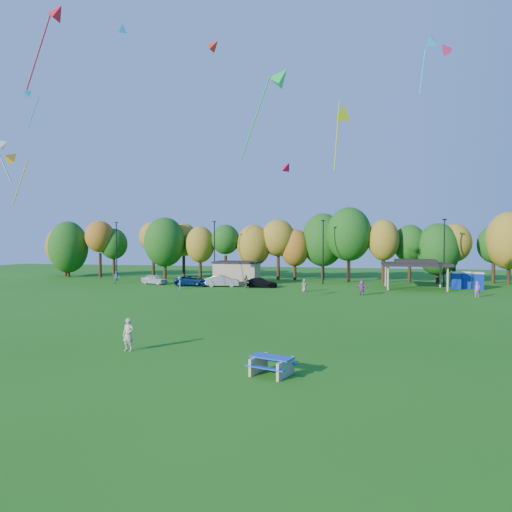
% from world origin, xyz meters
% --- Properties ---
extents(ground, '(160.00, 160.00, 0.00)m').
position_xyz_m(ground, '(0.00, 0.00, 0.00)').
color(ground, '#19600F').
rests_on(ground, ground).
extents(tree_line, '(93.57, 10.55, 11.15)m').
position_xyz_m(tree_line, '(-1.03, 45.51, 5.91)').
color(tree_line, black).
rests_on(tree_line, ground).
extents(lamp_posts, '(64.50, 0.25, 9.09)m').
position_xyz_m(lamp_posts, '(2.00, 40.00, 4.90)').
color(lamp_posts, black).
rests_on(lamp_posts, ground).
extents(utility_building, '(6.30, 4.30, 3.25)m').
position_xyz_m(utility_building, '(-10.00, 38.00, 1.64)').
color(utility_building, tan).
rests_on(utility_building, ground).
extents(pavilion, '(8.20, 6.20, 3.77)m').
position_xyz_m(pavilion, '(14.00, 37.00, 3.23)').
color(pavilion, tan).
rests_on(pavilion, ground).
extents(porta_potties, '(3.75, 2.12, 2.18)m').
position_xyz_m(porta_potties, '(20.42, 38.17, 1.10)').
color(porta_potties, '#0B2A96').
rests_on(porta_potties, ground).
extents(picnic_table, '(2.40, 2.18, 0.86)m').
position_xyz_m(picnic_table, '(2.90, -3.99, 0.50)').
color(picnic_table, tan).
rests_on(picnic_table, ground).
extents(kite_flyer, '(0.71, 0.50, 1.86)m').
position_xyz_m(kite_flyer, '(-5.84, -1.27, 0.93)').
color(kite_flyer, beige).
rests_on(kite_flyer, ground).
extents(car_a, '(4.30, 2.74, 1.36)m').
position_xyz_m(car_a, '(-21.38, 35.14, 0.68)').
color(car_a, silver).
rests_on(car_a, ground).
extents(car_b, '(4.79, 2.31, 1.52)m').
position_xyz_m(car_b, '(-10.96, 34.06, 0.76)').
color(car_b, '#98989D').
rests_on(car_b, ground).
extents(car_c, '(5.46, 2.92, 1.46)m').
position_xyz_m(car_c, '(-15.07, 34.15, 0.73)').
color(car_c, '#0D2650').
rests_on(car_c, ground).
extents(car_d, '(4.49, 2.08, 1.27)m').
position_xyz_m(car_d, '(-5.72, 34.25, 0.64)').
color(car_d, black).
rests_on(car_d, ground).
extents(far_person_0, '(1.01, 1.01, 1.73)m').
position_xyz_m(far_person_0, '(-7.38, 32.73, 0.86)').
color(far_person_0, '#5E6E43').
rests_on(far_person_0, ground).
extents(far_person_1, '(0.90, 0.77, 1.56)m').
position_xyz_m(far_person_1, '(0.49, 30.28, 0.78)').
color(far_person_1, '#87875C').
rests_on(far_person_1, ground).
extents(far_person_2, '(1.68, 1.05, 1.73)m').
position_xyz_m(far_person_2, '(7.24, 28.28, 0.87)').
color(far_person_2, '#983F94').
rests_on(far_person_2, ground).
extents(far_person_3, '(0.91, 0.75, 1.71)m').
position_xyz_m(far_person_3, '(-27.45, 35.51, 0.86)').
color(far_person_3, teal).
rests_on(far_person_3, ground).
extents(far_person_4, '(0.61, 1.04, 1.59)m').
position_xyz_m(far_person_4, '(-15.51, 30.08, 0.79)').
color(far_person_4, teal).
rests_on(far_person_4, ground).
extents(far_person_5, '(0.70, 0.54, 1.72)m').
position_xyz_m(far_person_5, '(19.59, 29.21, 0.86)').
color(far_person_5, '#BE59BA').
rests_on(far_person_5, ground).
extents(kite_0, '(2.19, 3.84, 6.50)m').
position_xyz_m(kite_0, '(14.43, 28.78, 28.01)').
color(kite_0, '#28C2FF').
extents(kite_1, '(1.82, 3.40, 5.55)m').
position_xyz_m(kite_1, '(5.56, 11.34, 16.12)').
color(kite_1, yellow).
extents(kite_2, '(1.68, 1.59, 1.36)m').
position_xyz_m(kite_2, '(13.56, 15.20, 21.77)').
color(kite_2, '#D32360').
extents(kite_3, '(4.39, 1.57, 7.48)m').
position_xyz_m(kite_3, '(0.88, 10.65, 18.89)').
color(kite_3, green).
extents(kite_4, '(3.74, 1.38, 6.34)m').
position_xyz_m(kite_4, '(-15.06, 5.57, 23.01)').
color(kite_4, red).
extents(kite_5, '(1.60, 3.25, 5.42)m').
position_xyz_m(kite_5, '(-25.33, 12.90, 14.08)').
color(kite_5, '#FDA21A').
extents(kite_6, '(1.34, 2.54, 4.29)m').
position_xyz_m(kite_6, '(-28.29, 18.98, 22.17)').
color(kite_6, '#0DB2CE').
extents(kite_11, '(2.06, 1.67, 1.91)m').
position_xyz_m(kite_11, '(-9.40, 25.76, 28.51)').
color(kite_11, red).
extents(kite_12, '(1.25, 1.41, 1.16)m').
position_xyz_m(kite_12, '(-14.45, 14.20, 25.74)').
color(kite_12, '#1C7FFF').
extents(kite_14, '(1.31, 1.29, 1.06)m').
position_xyz_m(kite_14, '(1.55, 9.34, 11.78)').
color(kite_14, '#C60B46').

